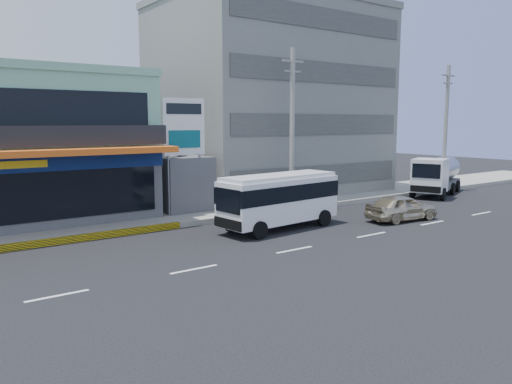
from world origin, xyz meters
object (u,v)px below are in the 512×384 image
(shop_building, at_px, (24,150))
(tanker_truck, at_px, (437,175))
(satellite_dish, at_px, (178,155))
(sedan, at_px, (402,207))
(utility_pole_near, at_px, (292,129))
(billboard, at_px, (184,133))
(concrete_building, at_px, (269,103))
(utility_pole_far, at_px, (446,127))
(minibus, at_px, (279,197))

(shop_building, height_order, tanker_truck, shop_building)
(satellite_dish, bearing_deg, sedan, -45.89)
(satellite_dish, height_order, utility_pole_near, utility_pole_near)
(tanker_truck, bearing_deg, billboard, 172.02)
(shop_building, relative_size, sedan, 2.82)
(billboard, distance_m, tanker_truck, 20.59)
(tanker_truck, bearing_deg, shop_building, 164.68)
(shop_building, bearing_deg, concrete_building, 3.35)
(shop_building, height_order, utility_pole_far, utility_pole_far)
(concrete_building, bearing_deg, sedan, -93.35)
(concrete_building, height_order, utility_pole_far, concrete_building)
(concrete_building, height_order, minibus, concrete_building)
(utility_pole_near, distance_m, utility_pole_far, 16.00)
(concrete_building, distance_m, satellite_dish, 11.30)
(satellite_dish, height_order, utility_pole_far, utility_pole_far)
(shop_building, height_order, concrete_building, concrete_building)
(minibus, bearing_deg, satellite_dish, 106.85)
(satellite_dish, bearing_deg, minibus, -73.15)
(shop_building, xyz_separation_m, sedan, (17.21, -12.45, -3.25))
(shop_building, bearing_deg, billboard, -32.32)
(satellite_dish, bearing_deg, concrete_building, 21.80)
(concrete_building, xyz_separation_m, satellite_dish, (-10.00, -4.00, -3.42))
(utility_pole_far, xyz_separation_m, minibus, (-19.83, -3.58, -3.44))
(utility_pole_far, bearing_deg, satellite_dish, 170.71)
(satellite_dish, relative_size, utility_pole_far, 0.15)
(concrete_building, relative_size, satellite_dish, 10.67)
(concrete_building, distance_m, utility_pole_far, 14.32)
(billboard, xyz_separation_m, utility_pole_far, (22.50, -1.80, 0.22))
(utility_pole_far, distance_m, minibus, 20.44)
(shop_building, height_order, utility_pole_near, utility_pole_near)
(billboard, relative_size, sedan, 1.57)
(utility_pole_far, bearing_deg, utility_pole_near, 180.00)
(utility_pole_far, bearing_deg, concrete_building, 147.65)
(billboard, relative_size, minibus, 0.98)
(satellite_dish, height_order, minibus, satellite_dish)
(satellite_dish, xyz_separation_m, utility_pole_near, (6.00, -3.60, 1.57))
(shop_building, xyz_separation_m, satellite_dish, (8.00, -2.95, -0.42))
(utility_pole_near, xyz_separation_m, utility_pole_far, (16.00, 0.00, 0.00))
(minibus, distance_m, tanker_truck, 17.63)
(shop_building, distance_m, utility_pole_far, 30.73)
(shop_building, relative_size, tanker_truck, 1.62)
(sedan, bearing_deg, minibus, 78.08)
(concrete_building, height_order, satellite_dish, concrete_building)
(shop_building, height_order, minibus, shop_building)
(concrete_building, xyz_separation_m, sedan, (-0.79, -13.50, -6.25))
(tanker_truck, bearing_deg, utility_pole_near, 175.72)
(concrete_building, bearing_deg, satellite_dish, -158.20)
(concrete_building, xyz_separation_m, tanker_truck, (9.61, -8.62, -5.43))
(satellite_dish, bearing_deg, tanker_truck, -13.25)
(utility_pole_far, bearing_deg, sedan, -155.24)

